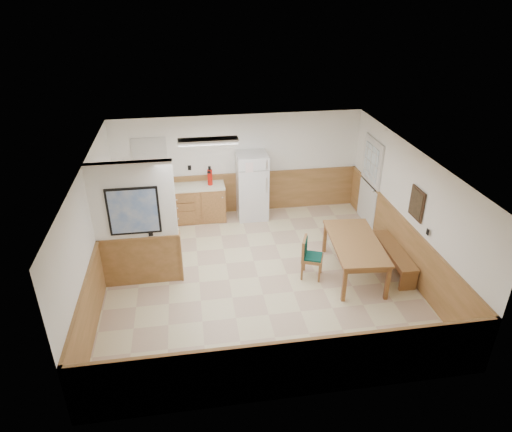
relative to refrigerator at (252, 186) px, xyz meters
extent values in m
plane|color=beige|center=(-0.27, -2.63, -0.82)|extent=(6.00, 6.00, 0.00)
cube|color=white|center=(-0.27, -2.63, 1.68)|extent=(6.00, 6.00, 0.02)
cube|color=white|center=(-0.27, 0.37, 0.43)|extent=(6.00, 0.02, 2.50)
cube|color=white|center=(2.73, -2.63, 0.43)|extent=(0.02, 6.00, 2.50)
cube|color=white|center=(-3.27, -2.63, 0.43)|extent=(0.02, 6.00, 2.50)
cube|color=#A97443|center=(-0.27, 0.35, -0.32)|extent=(6.00, 0.04, 1.00)
cube|color=#A97443|center=(2.71, -2.63, -0.32)|extent=(0.04, 6.00, 1.00)
cube|color=#A97443|center=(-3.25, -2.63, -0.32)|extent=(0.04, 6.00, 1.00)
cube|color=white|center=(-2.52, -2.43, 0.93)|extent=(1.50, 0.15, 1.50)
cube|color=#A97443|center=(-2.52, -2.43, -0.32)|extent=(1.50, 0.17, 1.00)
cube|color=black|center=(-2.52, -2.52, 0.78)|extent=(0.92, 0.03, 0.92)
cube|color=silver|center=(-2.52, -2.54, 0.78)|extent=(0.84, 0.01, 0.84)
cube|color=#AE6C3D|center=(-1.37, 0.05, -0.39)|extent=(1.40, 0.60, 0.86)
cube|color=#AE6C3D|center=(-2.84, 0.05, -0.39)|extent=(0.06, 0.60, 0.86)
cube|color=#AE6C3D|center=(-2.10, 0.05, -0.39)|extent=(0.06, 0.60, 0.86)
cube|color=beige|center=(-1.77, 0.05, 0.06)|extent=(2.20, 0.60, 0.04)
cube|color=beige|center=(-1.77, 0.35, 0.13)|extent=(2.20, 0.02, 0.10)
cube|color=silver|center=(2.70, -0.73, 0.20)|extent=(0.05, 1.02, 2.15)
cube|color=silver|center=(2.69, -0.73, 0.20)|extent=(0.04, 0.90, 2.05)
cube|color=silver|center=(2.66, -0.73, 0.73)|extent=(0.02, 0.76, 0.80)
cube|color=silver|center=(-2.37, 0.35, 0.73)|extent=(0.80, 0.03, 1.00)
cube|color=silver|center=(-2.37, 0.34, 0.73)|extent=(0.70, 0.01, 0.90)
cube|color=#342215|center=(2.70, -2.93, 0.73)|extent=(0.03, 0.50, 0.60)
cube|color=black|center=(2.68, -2.93, 0.73)|extent=(0.01, 0.42, 0.52)
cube|color=silver|center=(-1.07, -1.33, 1.63)|extent=(1.20, 0.30, 0.08)
cube|color=white|center=(-1.07, -1.33, 1.58)|extent=(1.15, 0.25, 0.01)
cube|color=white|center=(0.00, 0.00, 0.00)|extent=(0.73, 0.70, 1.65)
cube|color=silver|center=(0.29, -0.36, 0.68)|extent=(0.03, 0.02, 0.21)
cube|color=silver|center=(0.29, -0.36, 0.16)|extent=(0.03, 0.02, 0.39)
cube|color=olive|center=(1.63, -2.79, -0.10)|extent=(1.07, 1.92, 0.05)
cube|color=olive|center=(1.63, -2.79, -0.17)|extent=(0.97, 1.81, 0.10)
cube|color=olive|center=(1.15, -3.62, -0.47)|extent=(0.08, 0.08, 0.70)
cube|color=olive|center=(1.30, -1.90, -0.47)|extent=(0.08, 0.08, 0.70)
cube|color=olive|center=(1.95, -3.69, -0.47)|extent=(0.08, 0.08, 0.70)
cube|color=olive|center=(2.10, -1.97, -0.47)|extent=(0.08, 0.08, 0.70)
cube|color=olive|center=(2.51, -2.74, -0.40)|extent=(0.41, 1.61, 0.05)
cube|color=olive|center=(2.51, -3.49, -0.62)|extent=(0.33, 0.07, 0.40)
cube|color=olive|center=(2.51, -1.99, -0.62)|extent=(0.33, 0.07, 0.40)
cube|color=olive|center=(0.78, -2.76, -0.40)|extent=(0.52, 0.52, 0.06)
cube|color=#0F4D40|center=(0.78, -2.76, -0.36)|extent=(0.47, 0.47, 0.03)
cube|color=olive|center=(0.63, -2.70, -0.17)|extent=(0.20, 0.39, 0.40)
cube|color=#0F4D40|center=(0.47, -2.63, -0.17)|extent=(0.15, 0.32, 0.34)
cube|color=olive|center=(0.56, -2.85, -0.63)|extent=(0.05, 0.05, 0.39)
cube|color=olive|center=(0.69, -2.54, -0.63)|extent=(0.05, 0.05, 0.39)
cube|color=olive|center=(0.88, -2.98, -0.63)|extent=(0.05, 0.05, 0.39)
cube|color=olive|center=(1.01, -2.67, -0.63)|extent=(0.05, 0.05, 0.39)
cylinder|color=red|center=(-1.01, 0.06, 0.27)|extent=(0.15, 0.15, 0.38)
cylinder|color=black|center=(-1.01, 0.06, 0.50)|extent=(0.06, 0.06, 0.09)
cylinder|color=green|center=(-2.53, 0.09, 0.20)|extent=(0.10, 0.10, 0.25)
camera|label=1|loc=(-1.49, -10.06, 4.47)|focal=32.00mm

